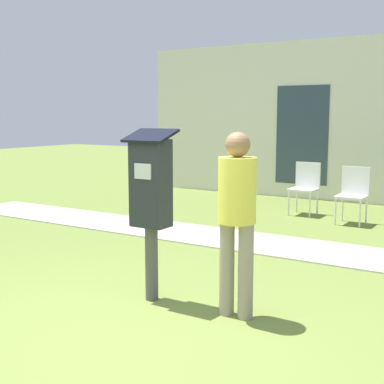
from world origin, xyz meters
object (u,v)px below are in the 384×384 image
person_standing (237,210)px  outdoor_chair_left (305,184)px  outdoor_chair_middle (353,190)px  parking_meter (151,192)px

person_standing → outdoor_chair_left: 5.05m
outdoor_chair_left → outdoor_chair_middle: 1.00m
person_standing → outdoor_chair_middle: (-0.26, 4.53, -0.40)m
parking_meter → outdoor_chair_middle: bearing=82.5°
outdoor_chair_left → outdoor_chair_middle: bearing=-0.2°
parking_meter → outdoor_chair_middle: 4.64m
parking_meter → outdoor_chair_left: size_ratio=1.77×
parking_meter → person_standing: bearing=3.0°
person_standing → outdoor_chair_left: (-1.19, 4.89, -0.40)m
person_standing → outdoor_chair_left: size_ratio=1.76×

